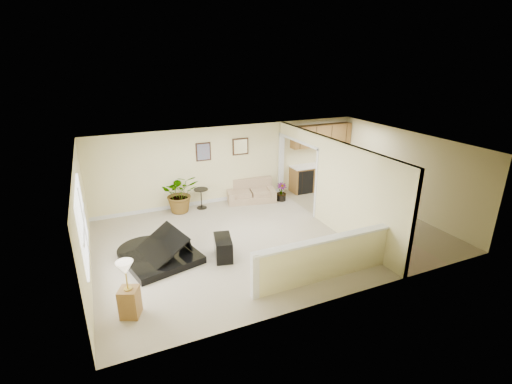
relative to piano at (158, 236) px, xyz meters
name	(u,v)px	position (x,y,z in m)	size (l,w,h in m)	color
floor	(271,236)	(2.98, 0.01, -0.63)	(9.00, 9.00, 0.00)	tan
back_wall	(232,164)	(2.98, 3.01, 0.62)	(9.00, 0.04, 2.50)	beige
front_wall	(342,243)	(2.98, -2.99, 0.62)	(9.00, 0.04, 2.50)	beige
left_wall	(83,222)	(-1.52, 0.01, 0.62)	(0.04, 6.00, 2.50)	beige
right_wall	(405,172)	(7.48, 0.01, 0.62)	(0.04, 6.00, 2.50)	beige
ceiling	(273,145)	(2.98, 0.01, 1.87)	(9.00, 6.00, 0.04)	silver
kitchen_vinyl	(365,217)	(6.13, 0.01, -0.62)	(2.70, 6.00, 0.01)	gray
interior_partition	(325,182)	(4.78, 0.26, 0.59)	(0.18, 5.99, 2.50)	beige
pony_half_wall	(322,259)	(3.06, -2.29, -0.11)	(3.42, 0.22, 1.00)	beige
left_window	(82,223)	(-1.50, -0.49, 0.82)	(0.05, 2.15, 1.45)	white
wall_art_left	(203,152)	(2.03, 2.98, 1.12)	(0.48, 0.04, 0.58)	#331E12
wall_mirror	(240,147)	(3.28, 2.98, 1.17)	(0.55, 0.04, 0.55)	#331E12
kitchen_cabinets	(318,166)	(6.17, 2.74, 0.24)	(2.36, 0.65, 2.33)	brown
piano	(158,236)	(0.00, 0.00, 0.00)	(2.12, 2.13, 1.51)	black
piano_bench	(223,248)	(1.42, -0.52, -0.37)	(0.39, 0.77, 0.51)	black
loveseat	(250,190)	(3.50, 2.71, -0.29)	(1.76, 1.21, 0.90)	tan
accent_table	(201,196)	(1.80, 2.66, -0.21)	(0.45, 0.45, 0.65)	black
palm_plant	(180,193)	(1.15, 2.66, -0.03)	(1.20, 1.07, 1.23)	black
small_plant	(281,193)	(4.43, 2.24, -0.37)	(0.37, 0.37, 0.61)	black
lamp_stand	(129,293)	(-0.86, -1.86, -0.14)	(0.45, 0.45, 1.15)	brown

